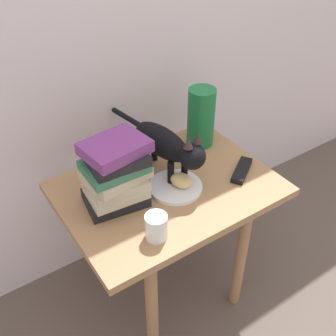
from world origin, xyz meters
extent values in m
plane|color=brown|center=(0.00, 0.00, 0.00)|extent=(6.00, 6.00, 0.00)
cube|color=silver|center=(0.00, 0.39, 1.10)|extent=(4.00, 0.04, 2.20)
cube|color=#9E724C|center=(0.00, 0.00, 0.58)|extent=(0.75, 0.55, 0.03)
cylinder|color=#9E724C|center=(-0.21, -0.21, 0.28)|extent=(0.04, 0.04, 0.56)
cylinder|color=#9E724C|center=(0.21, -0.21, 0.28)|extent=(0.04, 0.04, 0.56)
cylinder|color=#9E724C|center=(-0.21, 0.21, 0.28)|extent=(0.04, 0.04, 0.56)
cylinder|color=#9E724C|center=(0.21, 0.21, 0.28)|extent=(0.04, 0.04, 0.56)
cylinder|color=white|center=(0.01, -0.03, 0.60)|extent=(0.19, 0.19, 0.01)
ellipsoid|color=#E0BC7A|center=(0.03, -0.04, 0.63)|extent=(0.09, 0.10, 0.05)
cylinder|color=black|center=(0.07, 0.00, 0.64)|extent=(0.02, 0.02, 0.10)
cylinder|color=black|center=(0.01, 0.00, 0.64)|extent=(0.02, 0.02, 0.10)
cylinder|color=black|center=(0.05, 0.16, 0.64)|extent=(0.02, 0.02, 0.10)
cylinder|color=black|center=(-0.01, 0.15, 0.64)|extent=(0.02, 0.02, 0.10)
ellipsoid|color=black|center=(0.03, 0.08, 0.73)|extent=(0.13, 0.27, 0.11)
sphere|color=black|center=(0.05, -0.07, 0.74)|extent=(0.09, 0.09, 0.09)
cone|color=#332224|center=(0.07, -0.06, 0.80)|extent=(0.03, 0.03, 0.03)
cone|color=#332224|center=(0.03, -0.07, 0.80)|extent=(0.03, 0.03, 0.03)
cylinder|color=black|center=(0.00, 0.28, 0.74)|extent=(0.04, 0.16, 0.02)
cube|color=black|center=(-0.19, 0.03, 0.61)|extent=(0.22, 0.17, 0.04)
cube|color=#BCB299|center=(-0.19, 0.02, 0.65)|extent=(0.20, 0.16, 0.03)
cube|color=#BCB299|center=(-0.19, 0.03, 0.68)|extent=(0.19, 0.17, 0.03)
cube|color=#BCB299|center=(-0.18, 0.03, 0.71)|extent=(0.21, 0.17, 0.04)
cube|color=#336B4C|center=(-0.19, 0.02, 0.75)|extent=(0.19, 0.15, 0.03)
cube|color=black|center=(-0.18, 0.02, 0.78)|extent=(0.19, 0.16, 0.03)
cube|color=#72337A|center=(-0.18, 0.02, 0.81)|extent=(0.21, 0.17, 0.04)
cylinder|color=#196B38|center=(0.26, 0.16, 0.71)|extent=(0.11, 0.11, 0.24)
cylinder|color=silver|center=(-0.16, -0.18, 0.64)|extent=(0.07, 0.07, 0.08)
cylinder|color=silver|center=(-0.16, -0.18, 0.62)|extent=(0.06, 0.06, 0.04)
cube|color=black|center=(0.27, -0.09, 0.60)|extent=(0.15, 0.12, 0.02)
camera|label=1|loc=(-0.61, -0.91, 1.51)|focal=43.07mm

